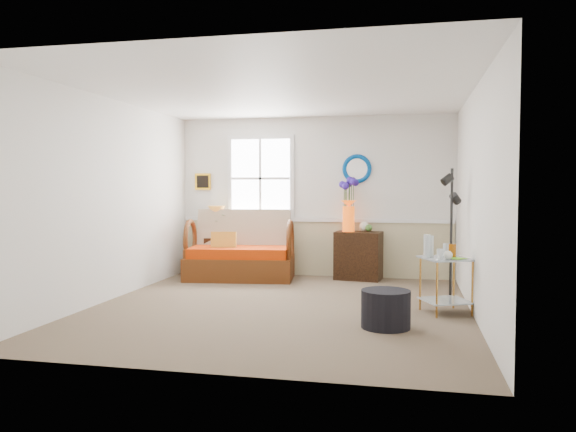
% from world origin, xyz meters
% --- Properties ---
extents(floor, '(4.50, 5.00, 0.01)m').
position_xyz_m(floor, '(0.00, 0.00, 0.00)').
color(floor, '#7B6651').
rests_on(floor, ground).
extents(ceiling, '(4.50, 5.00, 0.01)m').
position_xyz_m(ceiling, '(0.00, 0.00, 2.60)').
color(ceiling, white).
rests_on(ceiling, walls).
extents(walls, '(4.51, 5.01, 2.60)m').
position_xyz_m(walls, '(0.00, 0.00, 1.30)').
color(walls, silver).
rests_on(walls, floor).
extents(wainscot, '(4.46, 0.02, 0.90)m').
position_xyz_m(wainscot, '(0.00, 2.48, 0.45)').
color(wainscot, tan).
rests_on(wainscot, walls).
extents(chair_rail, '(4.46, 0.04, 0.06)m').
position_xyz_m(chair_rail, '(0.00, 2.47, 0.92)').
color(chair_rail, white).
rests_on(chair_rail, walls).
extents(window, '(1.14, 0.06, 1.44)m').
position_xyz_m(window, '(-0.90, 2.47, 1.60)').
color(window, white).
rests_on(window, walls).
extents(picture, '(0.28, 0.03, 0.28)m').
position_xyz_m(picture, '(-1.92, 2.48, 1.55)').
color(picture, '#C58D18').
rests_on(picture, walls).
extents(mirror, '(0.47, 0.07, 0.47)m').
position_xyz_m(mirror, '(0.70, 2.48, 1.75)').
color(mirror, '#005BA5').
rests_on(mirror, walls).
extents(loveseat, '(1.77, 1.15, 1.09)m').
position_xyz_m(loveseat, '(-1.09, 1.92, 0.55)').
color(loveseat, '#62290B').
rests_on(loveseat, floor).
extents(throw_pillow, '(0.41, 0.16, 0.40)m').
position_xyz_m(throw_pillow, '(-1.33, 1.80, 0.55)').
color(throw_pillow, '#CC5E00').
rests_on(throw_pillow, loveseat).
extents(lamp_stand, '(0.42, 0.42, 0.62)m').
position_xyz_m(lamp_stand, '(-1.64, 2.30, 0.31)').
color(lamp_stand, '#331A0C').
rests_on(lamp_stand, floor).
extents(table_lamp, '(0.33, 0.33, 0.53)m').
position_xyz_m(table_lamp, '(-1.62, 2.31, 0.88)').
color(table_lamp, '#AF7027').
rests_on(table_lamp, lamp_stand).
extents(potted_plant, '(0.46, 0.49, 0.30)m').
position_xyz_m(potted_plant, '(-1.50, 2.33, 0.77)').
color(potted_plant, '#43732C').
rests_on(potted_plant, lamp_stand).
extents(cabinet, '(0.76, 0.54, 0.75)m').
position_xyz_m(cabinet, '(0.75, 2.26, 0.38)').
color(cabinet, '#331A0C').
rests_on(cabinet, floor).
extents(flower_vase, '(0.29, 0.29, 0.83)m').
position_xyz_m(flower_vase, '(0.59, 2.25, 1.17)').
color(flower_vase, '#D84A0A').
rests_on(flower_vase, cabinet).
extents(side_table, '(0.67, 0.67, 0.65)m').
position_xyz_m(side_table, '(1.95, 0.09, 0.32)').
color(side_table, '#BB7F30').
rests_on(side_table, floor).
extents(tabletop_items, '(0.63, 0.63, 0.27)m').
position_xyz_m(tabletop_items, '(1.90, 0.08, 0.78)').
color(tabletop_items, silver).
rests_on(tabletop_items, side_table).
extents(floor_lamp, '(0.32, 0.32, 1.69)m').
position_xyz_m(floor_lamp, '(2.04, 0.67, 0.85)').
color(floor_lamp, black).
rests_on(floor_lamp, floor).
extents(ottoman, '(0.65, 0.65, 0.39)m').
position_xyz_m(ottoman, '(1.30, -0.75, 0.20)').
color(ottoman, black).
rests_on(ottoman, floor).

